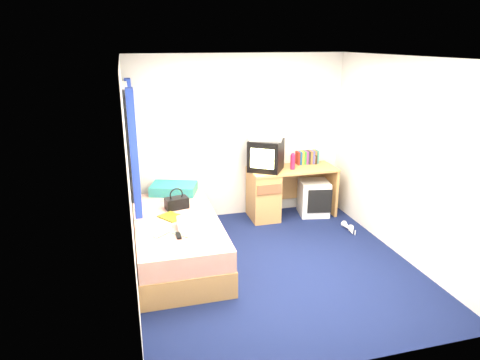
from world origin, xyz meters
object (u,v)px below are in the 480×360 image
object	(u,v)px
desk	(274,191)
colour_swatch_fan	(182,235)
storage_cube	(314,198)
aerosol_can	(282,162)
water_bottle	(162,232)
handbag	(177,202)
white_heels	(349,229)
towel	(192,224)
bed	(177,240)
vcr	(266,137)
pink_water_bottle	(293,162)
picture_frame	(314,159)
magazine	(171,217)
remote_control	(179,236)
crt_tv	(266,155)
pillow	(174,189)

from	to	relation	value
desk	colour_swatch_fan	world-z (taller)	desk
storage_cube	aerosol_can	world-z (taller)	aerosol_can
water_bottle	handbag	bearing A→B (deg)	71.45
white_heels	colour_swatch_fan	bearing A→B (deg)	-165.02
towel	white_heels	xyz separation A→B (m)	(2.29, 0.49, -0.55)
bed	vcr	size ratio (longest dim) A/B	4.38
pink_water_bottle	white_heels	size ratio (longest dim) A/B	0.59
storage_cube	handbag	bearing A→B (deg)	-154.57
aerosol_can	storage_cube	bearing A→B (deg)	-15.03
water_bottle	colour_swatch_fan	bearing A→B (deg)	-16.74
picture_frame	pink_water_bottle	xyz separation A→B (m)	(-0.44, -0.20, 0.04)
desk	colour_swatch_fan	bearing A→B (deg)	-137.55
handbag	storage_cube	bearing A→B (deg)	2.94
picture_frame	white_heels	world-z (taller)	picture_frame
picture_frame	towel	world-z (taller)	picture_frame
handbag	towel	world-z (taller)	handbag
aerosol_can	desk	bearing A→B (deg)	-153.98
towel	vcr	bearing A→B (deg)	44.80
pink_water_bottle	towel	xyz separation A→B (m)	(-1.69, -1.22, -0.27)
bed	desk	bearing A→B (deg)	31.83
picture_frame	handbag	bearing A→B (deg)	-168.65
storage_cube	bed	bearing A→B (deg)	-146.96
handbag	colour_swatch_fan	distance (m)	0.81
bed	storage_cube	distance (m)	2.38
desk	picture_frame	world-z (taller)	picture_frame
colour_swatch_fan	white_heels	xyz separation A→B (m)	(2.43, 0.65, -0.51)
vcr	bed	bearing A→B (deg)	-120.02
desk	water_bottle	distance (m)	2.26
aerosol_can	water_bottle	distance (m)	2.41
handbag	colour_swatch_fan	xyz separation A→B (m)	(-0.05, -0.80, -0.07)
vcr	desk	bearing A→B (deg)	24.05
vcr	handbag	xyz separation A→B (m)	(-1.39, -0.64, -0.63)
picture_frame	water_bottle	distance (m)	2.91
aerosol_can	handbag	distance (m)	1.82
colour_swatch_fan	magazine	bearing A→B (deg)	96.05
remote_control	white_heels	bearing A→B (deg)	15.01
towel	white_heels	size ratio (longest dim) A/B	0.86
picture_frame	crt_tv	bearing A→B (deg)	-178.59
storage_cube	colour_swatch_fan	xyz separation A→B (m)	(-2.20, -1.38, 0.28)
vcr	remote_control	xyz separation A→B (m)	(-1.47, -1.47, -0.70)
colour_swatch_fan	bed	bearing A→B (deg)	90.25
crt_tv	aerosol_can	size ratio (longest dim) A/B	3.72
aerosol_can	vcr	bearing A→B (deg)	-167.34
pillow	magazine	bearing A→B (deg)	-98.65
storage_cube	colour_swatch_fan	world-z (taller)	colour_swatch_fan
desk	storage_cube	size ratio (longest dim) A/B	2.44
water_bottle	bed	bearing A→B (deg)	63.44
storage_cube	white_heels	bearing A→B (deg)	-61.88
towel	colour_swatch_fan	size ratio (longest dim) A/B	1.46
crt_tv	colour_swatch_fan	bearing A→B (deg)	-102.03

